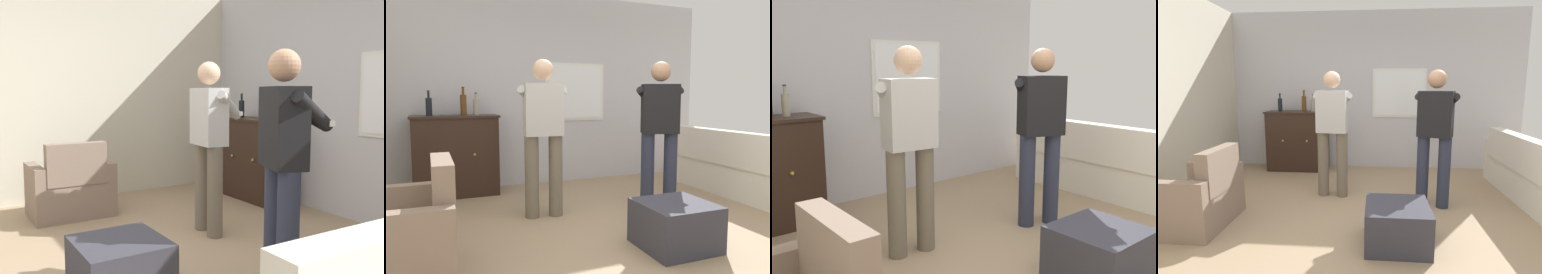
# 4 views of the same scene
# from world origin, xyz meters

# --- Properties ---
(ground) EXTENTS (10.40, 10.40, 0.00)m
(ground) POSITION_xyz_m (0.00, 0.00, 0.00)
(ground) COLOR #9E8466
(wall_back_with_window) EXTENTS (5.20, 0.15, 2.80)m
(wall_back_with_window) POSITION_xyz_m (0.01, 2.66, 1.40)
(wall_back_with_window) COLOR silver
(wall_back_with_window) RESTS_ON ground
(couch) EXTENTS (0.57, 2.57, 0.86)m
(couch) POSITION_xyz_m (2.05, 0.81, 0.33)
(couch) COLOR silver
(couch) RESTS_ON ground
(armchair) EXTENTS (0.65, 0.88, 0.85)m
(armchair) POSITION_xyz_m (-1.83, 0.03, 0.29)
(armchair) COLOR #7F6B5B
(armchair) RESTS_ON ground
(sideboard_cabinet) EXTENTS (1.09, 0.49, 1.05)m
(sideboard_cabinet) POSITION_xyz_m (-1.36, 2.30, 0.53)
(sideboard_cabinet) COLOR black
(sideboard_cabinet) RESTS_ON ground
(bottle_wine_green) EXTENTS (0.07, 0.07, 0.30)m
(bottle_wine_green) POSITION_xyz_m (-1.08, 2.33, 1.17)
(bottle_wine_green) COLOR gray
(bottle_wine_green) RESTS_ON sideboard_cabinet
(bottle_liquor_amber) EXTENTS (0.08, 0.08, 0.32)m
(bottle_liquor_amber) POSITION_xyz_m (-1.66, 2.28, 1.17)
(bottle_liquor_amber) COLOR black
(bottle_liquor_amber) RESTS_ON sideboard_cabinet
(bottle_spirits_clear) EXTENTS (0.08, 0.08, 0.37)m
(bottle_spirits_clear) POSITION_xyz_m (-1.24, 2.32, 1.20)
(bottle_spirits_clear) COLOR #593314
(bottle_spirits_clear) RESTS_ON sideboard_cabinet
(ottoman) EXTENTS (0.59, 0.59, 0.39)m
(ottoman) POSITION_xyz_m (0.24, -0.21, 0.20)
(ottoman) COLOR #33333D
(ottoman) RESTS_ON ground
(person_standing_left) EXTENTS (0.56, 0.49, 1.68)m
(person_standing_left) POSITION_xyz_m (-0.55, 1.04, 0.94)
(person_standing_left) COLOR #6B6051
(person_standing_left) RESTS_ON ground
(person_standing_right) EXTENTS (0.52, 0.52, 1.68)m
(person_standing_right) POSITION_xyz_m (0.75, 0.79, 0.94)
(person_standing_right) COLOR #282D42
(person_standing_right) RESTS_ON ground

